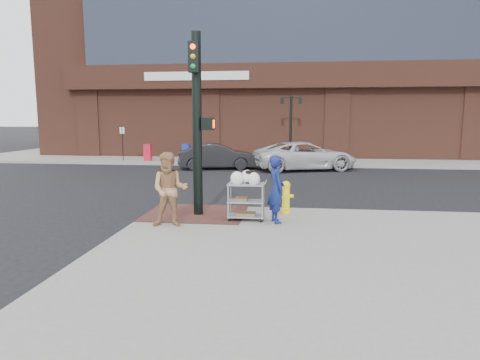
# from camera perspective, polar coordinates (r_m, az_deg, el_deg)

# --- Properties ---
(ground) EXTENTS (220.00, 220.00, 0.00)m
(ground) POSITION_cam_1_polar(r_m,az_deg,el_deg) (11.41, -3.96, -6.28)
(ground) COLOR black
(ground) RESTS_ON ground
(sidewalk_far) EXTENTS (65.00, 36.00, 0.15)m
(sidewalk_far) POSITION_cam_1_polar(r_m,az_deg,el_deg) (44.16, 20.62, 4.22)
(sidewalk_far) COLOR gray
(sidewalk_far) RESTS_ON ground
(brick_curb_ramp) EXTENTS (2.80, 2.40, 0.01)m
(brick_curb_ramp) POSITION_cam_1_polar(r_m,az_deg,el_deg) (12.35, -5.92, -4.42)
(brick_curb_ramp) COLOR #4F2B25
(brick_curb_ramp) RESTS_ON sidewalk_near
(lamp_post) EXTENTS (1.32, 0.22, 4.00)m
(lamp_post) POSITION_cam_1_polar(r_m,az_deg,el_deg) (26.83, 6.79, 7.78)
(lamp_post) COLOR black
(lamp_post) RESTS_ON sidewalk_far
(parking_sign) EXTENTS (0.05, 0.05, 2.20)m
(parking_sign) POSITION_cam_1_polar(r_m,az_deg,el_deg) (27.98, -15.39, 4.75)
(parking_sign) COLOR black
(parking_sign) RESTS_ON sidewalk_far
(traffic_signal_pole) EXTENTS (0.61, 0.51, 5.00)m
(traffic_signal_pole) POSITION_cam_1_polar(r_m,az_deg,el_deg) (11.89, -5.67, 8.09)
(traffic_signal_pole) COLOR black
(traffic_signal_pole) RESTS_ON sidewalk_near
(woman_blue) EXTENTS (0.62, 0.75, 1.77)m
(woman_blue) POSITION_cam_1_polar(r_m,az_deg,el_deg) (11.13, 4.85, -1.21)
(woman_blue) COLOR navy
(woman_blue) RESTS_ON sidewalk_near
(pedestrian_tan) EXTENTS (1.00, 0.83, 1.88)m
(pedestrian_tan) POSITION_cam_1_polar(r_m,az_deg,el_deg) (10.83, -9.36, -1.28)
(pedestrian_tan) COLOR tan
(pedestrian_tan) RESTS_ON sidewalk_near
(sedan_dark) EXTENTS (4.58, 2.44, 1.43)m
(sedan_dark) POSITION_cam_1_polar(r_m,az_deg,el_deg) (23.90, -3.04, 3.19)
(sedan_dark) COLOR black
(sedan_dark) RESTS_ON ground
(minivan_white) EXTENTS (6.10, 4.16, 1.55)m
(minivan_white) POSITION_cam_1_polar(r_m,az_deg,el_deg) (23.69, 8.66, 3.20)
(minivan_white) COLOR silver
(minivan_white) RESTS_ON ground
(utility_cart) EXTENTS (0.97, 0.55, 1.34)m
(utility_cart) POSITION_cam_1_polar(r_m,az_deg,el_deg) (11.38, 0.82, -2.39)
(utility_cart) COLOR gray
(utility_cart) RESTS_ON sidewalk_near
(fire_hydrant) EXTENTS (0.44, 0.31, 0.93)m
(fire_hydrant) POSITION_cam_1_polar(r_m,az_deg,el_deg) (12.35, 6.14, -2.21)
(fire_hydrant) COLOR yellow
(fire_hydrant) RESTS_ON sidewalk_near
(newsbox_red) EXTENTS (0.45, 0.40, 1.05)m
(newsbox_red) POSITION_cam_1_polar(r_m,az_deg,el_deg) (27.58, -12.19, 3.62)
(newsbox_red) COLOR red
(newsbox_red) RESTS_ON sidewalk_far
(newsbox_blue) EXTENTS (0.50, 0.46, 1.05)m
(newsbox_blue) POSITION_cam_1_polar(r_m,az_deg,el_deg) (27.20, -7.17, 3.68)
(newsbox_blue) COLOR #172898
(newsbox_blue) RESTS_ON sidewalk_far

